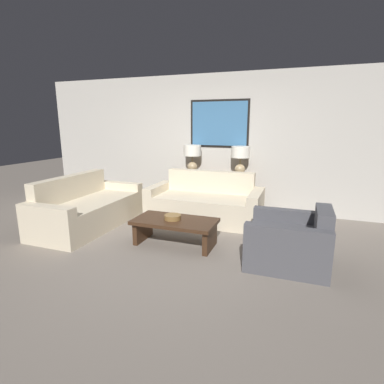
{
  "coord_description": "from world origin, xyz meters",
  "views": [
    {
      "loc": [
        1.56,
        -3.53,
        1.7
      ],
      "look_at": [
        -0.02,
        0.79,
        0.65
      ],
      "focal_mm": 28.0,
      "sensor_mm": 36.0,
      "label": 1
    }
  ],
  "objects_px": {
    "coffee_table": "(175,226)",
    "decorative_bowl": "(173,217)",
    "table_lamp_right": "(240,156)",
    "couch_by_side": "(88,209)",
    "couch_by_back_wall": "(205,204)",
    "table_lamp_left": "(192,155)",
    "armchair_near_back_wall": "(290,243)",
    "console_table": "(215,192)"
  },
  "relations": [
    {
      "from": "console_table",
      "to": "couch_by_back_wall",
      "type": "distance_m",
      "value": 0.66
    },
    {
      "from": "table_lamp_right",
      "to": "couch_by_side",
      "type": "bearing_deg",
      "value": -143.83
    },
    {
      "from": "console_table",
      "to": "table_lamp_right",
      "type": "distance_m",
      "value": 0.88
    },
    {
      "from": "table_lamp_right",
      "to": "armchair_near_back_wall",
      "type": "distance_m",
      "value": 2.37
    },
    {
      "from": "table_lamp_left",
      "to": "armchair_near_back_wall",
      "type": "relative_size",
      "value": 0.58
    },
    {
      "from": "console_table",
      "to": "table_lamp_right",
      "type": "bearing_deg",
      "value": 0.0
    },
    {
      "from": "table_lamp_right",
      "to": "armchair_near_back_wall",
      "type": "xyz_separation_m",
      "value": [
        1.03,
        -1.97,
        -0.83
      ]
    },
    {
      "from": "table_lamp_left",
      "to": "coffee_table",
      "type": "bearing_deg",
      "value": -77.35
    },
    {
      "from": "couch_by_side",
      "to": "armchair_near_back_wall",
      "type": "height_order",
      "value": "couch_by_side"
    },
    {
      "from": "table_lamp_right",
      "to": "console_table",
      "type": "bearing_deg",
      "value": 180.0
    },
    {
      "from": "console_table",
      "to": "armchair_near_back_wall",
      "type": "distance_m",
      "value": 2.48
    },
    {
      "from": "table_lamp_left",
      "to": "coffee_table",
      "type": "relative_size",
      "value": 0.47
    },
    {
      "from": "table_lamp_right",
      "to": "couch_by_back_wall",
      "type": "xyz_separation_m",
      "value": [
        -0.48,
        -0.65,
        -0.81
      ]
    },
    {
      "from": "table_lamp_left",
      "to": "decorative_bowl",
      "type": "relative_size",
      "value": 2.32
    },
    {
      "from": "console_table",
      "to": "decorative_bowl",
      "type": "distance_m",
      "value": 1.89
    },
    {
      "from": "couch_by_back_wall",
      "to": "decorative_bowl",
      "type": "xyz_separation_m",
      "value": [
        -0.09,
        -1.24,
        0.12
      ]
    },
    {
      "from": "table_lamp_right",
      "to": "couch_by_side",
      "type": "xyz_separation_m",
      "value": [
        -2.25,
        -1.64,
        -0.81
      ]
    },
    {
      "from": "table_lamp_right",
      "to": "couch_by_back_wall",
      "type": "bearing_deg",
      "value": -126.48
    },
    {
      "from": "decorative_bowl",
      "to": "table_lamp_right",
      "type": "bearing_deg",
      "value": 73.05
    },
    {
      "from": "table_lamp_left",
      "to": "couch_by_side",
      "type": "distance_m",
      "value": 2.24
    },
    {
      "from": "table_lamp_left",
      "to": "armchair_near_back_wall",
      "type": "bearing_deg",
      "value": -44.65
    },
    {
      "from": "couch_by_side",
      "to": "table_lamp_left",
      "type": "bearing_deg",
      "value": 51.97
    },
    {
      "from": "couch_by_side",
      "to": "decorative_bowl",
      "type": "relative_size",
      "value": 8.36
    },
    {
      "from": "coffee_table",
      "to": "decorative_bowl",
      "type": "distance_m",
      "value": 0.13
    },
    {
      "from": "armchair_near_back_wall",
      "to": "decorative_bowl",
      "type": "bearing_deg",
      "value": 177.21
    },
    {
      "from": "couch_by_back_wall",
      "to": "armchair_near_back_wall",
      "type": "relative_size",
      "value": 2.1
    },
    {
      "from": "couch_by_back_wall",
      "to": "couch_by_side",
      "type": "distance_m",
      "value": 2.03
    },
    {
      "from": "console_table",
      "to": "table_lamp_right",
      "type": "relative_size",
      "value": 2.69
    },
    {
      "from": "table_lamp_left",
      "to": "decorative_bowl",
      "type": "bearing_deg",
      "value": -78.4
    },
    {
      "from": "couch_by_side",
      "to": "armchair_near_back_wall",
      "type": "relative_size",
      "value": 2.1
    },
    {
      "from": "table_lamp_left",
      "to": "couch_by_side",
      "type": "xyz_separation_m",
      "value": [
        -1.29,
        -1.64,
        -0.81
      ]
    },
    {
      "from": "couch_by_side",
      "to": "coffee_table",
      "type": "distance_m",
      "value": 1.73
    },
    {
      "from": "coffee_table",
      "to": "decorative_bowl",
      "type": "bearing_deg",
      "value": 172.53
    },
    {
      "from": "table_lamp_left",
      "to": "couch_by_back_wall",
      "type": "bearing_deg",
      "value": -53.52
    },
    {
      "from": "console_table",
      "to": "table_lamp_right",
      "type": "xyz_separation_m",
      "value": [
        0.48,
        0.0,
        0.73
      ]
    },
    {
      "from": "couch_by_back_wall",
      "to": "decorative_bowl",
      "type": "relative_size",
      "value": 8.36
    },
    {
      "from": "console_table",
      "to": "armchair_near_back_wall",
      "type": "bearing_deg",
      "value": -52.5
    },
    {
      "from": "couch_by_back_wall",
      "to": "coffee_table",
      "type": "xyz_separation_m",
      "value": [
        -0.06,
        -1.24,
        -0.01
      ]
    },
    {
      "from": "couch_by_back_wall",
      "to": "couch_by_side",
      "type": "relative_size",
      "value": 1.0
    },
    {
      "from": "table_lamp_left",
      "to": "table_lamp_right",
      "type": "height_order",
      "value": "same"
    },
    {
      "from": "table_lamp_right",
      "to": "couch_by_side",
      "type": "distance_m",
      "value": 2.9
    },
    {
      "from": "armchair_near_back_wall",
      "to": "console_table",
      "type": "bearing_deg",
      "value": 127.5
    }
  ]
}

